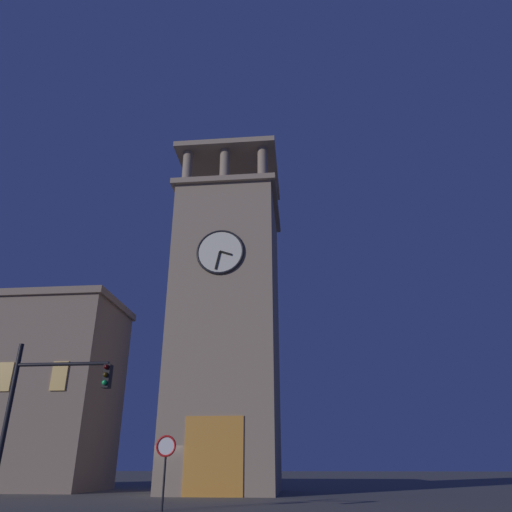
% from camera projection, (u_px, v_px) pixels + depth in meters
% --- Properties ---
extents(ground_plane, '(200.00, 200.00, 0.00)m').
position_uv_depth(ground_plane, '(160.00, 496.00, 25.36)').
color(ground_plane, '#56544F').
extents(clocktower, '(7.14, 8.16, 25.72)m').
position_uv_depth(clocktower, '(228.00, 326.00, 31.96)').
color(clocktower, gray).
rests_on(clocktower, ground_plane).
extents(traffic_signal_near, '(3.36, 0.41, 5.33)m').
position_uv_depth(traffic_signal_near, '(42.00, 402.00, 15.34)').
color(traffic_signal_near, black).
rests_on(traffic_signal_near, ground_plane).
extents(no_horn_sign, '(0.78, 0.14, 2.59)m').
position_uv_depth(no_horn_sign, '(166.00, 451.00, 17.86)').
color(no_horn_sign, black).
rests_on(no_horn_sign, ground_plane).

